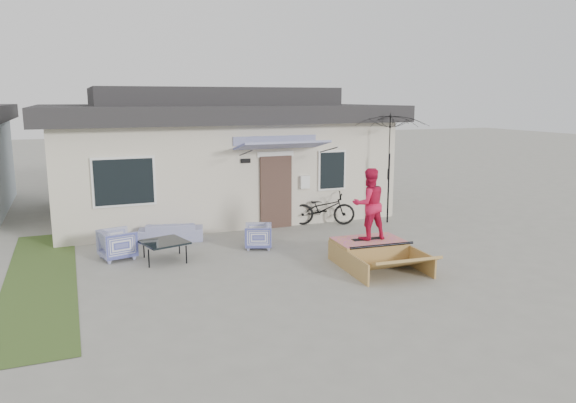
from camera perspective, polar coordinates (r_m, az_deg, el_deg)
name	(u,v)px	position (r m, az deg, el deg)	size (l,w,h in m)	color
ground	(307,278)	(11.51, 2.00, -8.05)	(90.00, 90.00, 0.00)	gray
grass_strip	(41,279)	(12.53, -24.61, -7.46)	(1.40, 8.00, 0.01)	#365021
house	(211,152)	(18.56, -8.09, 5.23)	(10.80, 8.49, 4.10)	beige
loveseat	(171,228)	(14.68, -12.23, -2.79)	(1.67, 0.49, 0.65)	#3B4094
armchair_left	(117,243)	(13.35, -17.53, -4.16)	(0.75, 0.70, 0.77)	#3B4094
armchair_right	(258,235)	(13.65, -3.17, -3.54)	(0.66, 0.62, 0.68)	#3B4094
coffee_table	(165,251)	(12.95, -12.87, -5.09)	(0.94, 0.94, 0.46)	black
bicycle	(324,205)	(16.11, 3.76, -0.37)	(0.65, 1.87, 1.20)	black
patio_umbrella	(389,165)	(16.46, 10.61, 3.77)	(2.77, 2.67, 2.20)	black
skate_ramp	(369,251)	(12.67, 8.49, -5.17)	(1.55, 2.07, 0.52)	#9F783E
skateboard	(368,238)	(12.64, 8.42, -3.88)	(0.77, 0.19, 0.05)	black
skater	(369,203)	(12.45, 8.52, -0.12)	(0.80, 0.62, 1.64)	#D11742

